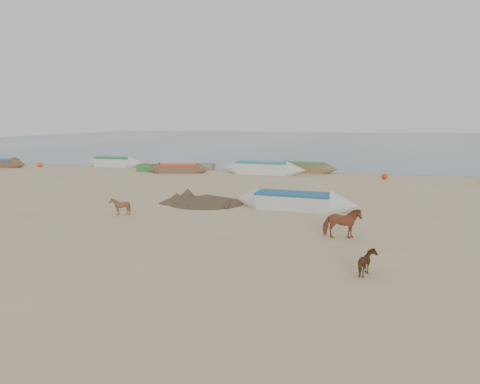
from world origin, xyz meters
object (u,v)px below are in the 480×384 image
cow_adult (342,223)px  near_canoe (294,201)px  calf_front (120,206)px  calf_right (368,263)px

cow_adult → near_canoe: cow_adult is taller
calf_front → calf_right: (11.12, -5.89, -0.04)m
cow_adult → calf_front: size_ratio=1.67×
calf_right → near_canoe: size_ratio=0.12×
cow_adult → calf_front: cow_adult is taller
cow_adult → near_canoe: 5.87m
near_canoe → calf_right: bearing=-63.5°
cow_adult → near_canoe: size_ratio=0.22×
calf_front → near_canoe: (7.66, 3.52, 0.00)m
cow_adult → calf_right: size_ratio=1.87×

